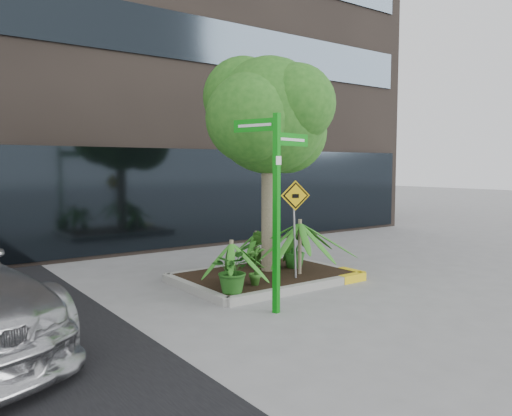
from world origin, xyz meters
TOP-DOWN VIEW (x-y plane):
  - ground at (0.00, 0.00)m, footprint 80.00×80.00m
  - building at (0.50, 8.50)m, footprint 18.00×8.00m
  - planter at (0.23, 0.27)m, footprint 3.35×2.36m
  - tree at (0.43, 0.50)m, footprint 2.95×2.62m
  - palm_front at (0.71, -0.14)m, footprint 1.20×1.20m
  - palm_left at (-0.89, -0.16)m, footprint 0.91×0.91m
  - palm_back at (0.65, 1.20)m, footprint 0.79×0.79m
  - shrub_a at (-1.15, -0.55)m, footprint 1.00×1.00m
  - shrub_b at (1.01, 0.37)m, footprint 0.49×0.49m
  - shrub_c at (-0.52, -0.37)m, footprint 0.41×0.41m
  - shrub_d at (0.55, 1.04)m, footprint 0.59×0.59m
  - street_sign_post at (-0.91, -1.43)m, footprint 1.04×0.88m
  - cattle_sign at (0.44, -0.31)m, footprint 0.52×0.25m

SIDE VIEW (x-z plane):
  - ground at x=0.00m, z-range 0.00..0.00m
  - planter at x=0.23m, z-range 0.03..0.18m
  - shrub_c at x=-0.52m, z-range 0.15..0.87m
  - shrub_d at x=0.55m, z-range 0.15..0.91m
  - shrub_b at x=1.01m, z-range 0.15..0.93m
  - shrub_a at x=-1.15m, z-range 0.15..0.93m
  - palm_back at x=0.65m, z-range 0.37..1.24m
  - palm_left at x=-0.89m, z-range 0.40..1.42m
  - palm_front at x=0.71m, z-range 0.48..1.82m
  - cattle_sign at x=0.44m, z-range 0.47..2.30m
  - street_sign_post at x=-0.91m, z-range 0.36..3.40m
  - tree at x=0.43m, z-range 1.02..5.44m
  - building at x=0.50m, z-range 0.00..15.00m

